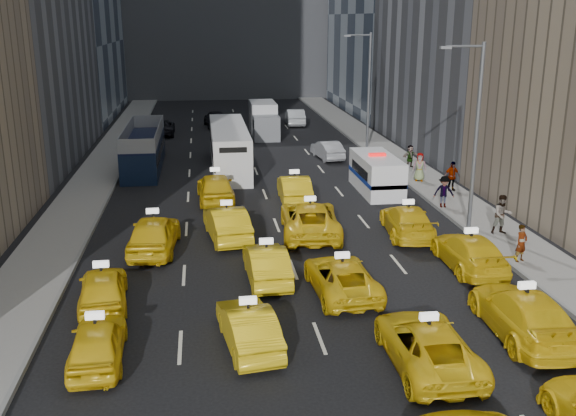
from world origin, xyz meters
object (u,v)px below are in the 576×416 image
at_px(nypd_van, 376,174).
at_px(box_truck, 264,120).
at_px(double_decker, 144,148).
at_px(pedestrian_0, 521,243).
at_px(city_bus, 229,148).

bearing_deg(nypd_van, box_truck, 105.42).
distance_m(double_decker, pedestrian_0, 26.79).
bearing_deg(pedestrian_0, nypd_van, 79.30).
bearing_deg(box_truck, pedestrian_0, -77.91).
xyz_separation_m(nypd_van, double_decker, (-14.26, 8.20, 0.38)).
xyz_separation_m(nypd_van, box_truck, (-4.81, 19.80, 0.36)).
bearing_deg(pedestrian_0, city_bus, 95.94).
bearing_deg(box_truck, nypd_van, -77.71).
height_order(city_bus, box_truck, city_bus).
relative_size(double_decker, city_bus, 0.88).
bearing_deg(city_bus, double_decker, 170.89).
distance_m(nypd_van, pedestrian_0, 12.71).
distance_m(nypd_van, city_bus, 11.23).
relative_size(nypd_van, box_truck, 0.86).
relative_size(city_bus, box_truck, 1.79).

